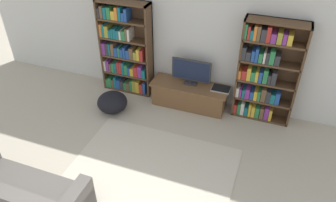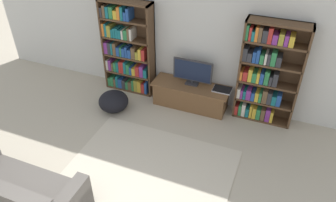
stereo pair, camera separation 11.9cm
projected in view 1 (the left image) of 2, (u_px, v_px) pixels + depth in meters
name	position (u px, v px, depth m)	size (l,w,h in m)	color
wall_back	(190.00, 37.00, 5.98)	(8.80, 0.06, 2.60)	silver
bookshelf_left	(125.00, 51.00, 6.45)	(1.03, 0.30, 1.88)	#513823
bookshelf_right	(264.00, 73.00, 5.66)	(1.03, 0.30, 1.88)	#513823
tv_stand	(189.00, 95.00, 6.32)	(1.48, 0.50, 0.46)	brown
television	(191.00, 71.00, 6.08)	(0.75, 0.16, 0.50)	#2D2D33
laptop	(221.00, 89.00, 6.07)	(0.34, 0.26, 0.03)	#B7B7BC
area_rug	(151.00, 172.00, 5.02)	(2.49, 1.92, 0.02)	beige
couch_left_sectional	(20.00, 201.00, 4.22)	(1.69, 0.82, 0.89)	#56514C
beanbag_ottoman	(112.00, 102.00, 6.21)	(0.57, 0.57, 0.38)	black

